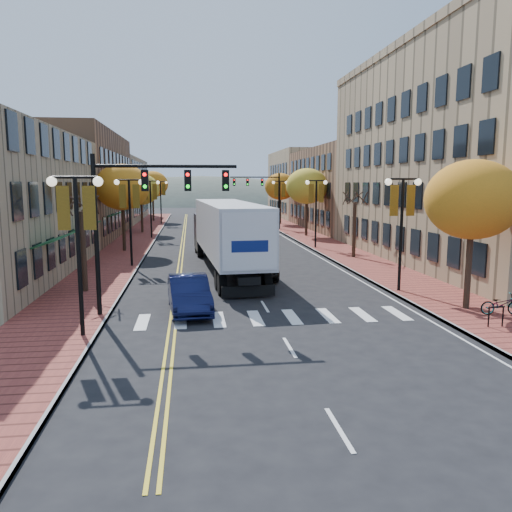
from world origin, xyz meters
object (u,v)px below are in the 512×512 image
object	(u,v)px
black_suv	(256,269)
bicycle	(501,304)
navy_sedan	(189,294)
semi_truck	(226,231)

from	to	relation	value
black_suv	bicycle	size ratio (longest dim) A/B	2.59
navy_sedan	bicycle	xyz separation A→B (m)	(13.37, -2.95, -0.20)
semi_truck	navy_sedan	distance (m)	10.93
semi_truck	black_suv	world-z (taller)	semi_truck
navy_sedan	black_suv	distance (m)	8.31
black_suv	bicycle	world-z (taller)	black_suv
navy_sedan	bicycle	bearing A→B (deg)	-17.56
navy_sedan	black_suv	world-z (taller)	navy_sedan
semi_truck	black_suv	size ratio (longest dim) A/B	4.03
bicycle	semi_truck	bearing A→B (deg)	45.98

